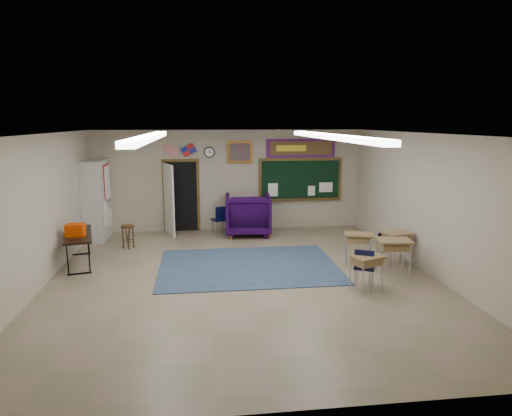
{
  "coord_description": "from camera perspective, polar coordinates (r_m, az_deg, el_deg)",
  "views": [
    {
      "loc": [
        -0.87,
        -9.07,
        3.25
      ],
      "look_at": [
        0.46,
        1.5,
        1.22
      ],
      "focal_mm": 32.0,
      "sensor_mm": 36.0,
      "label": 1
    }
  ],
  "objects": [
    {
      "name": "wall_flags",
      "position": [
        13.54,
        -9.49,
        7.4
      ],
      "size": [
        1.16,
        0.06,
        0.7
      ],
      "primitive_type": null,
      "color": "red",
      "rests_on": "back_wall"
    },
    {
      "name": "student_desk_back_left",
      "position": [
        9.13,
        13.67,
        -7.69
      ],
      "size": [
        0.72,
        0.63,
        0.72
      ],
      "rotation": [
        0.0,
        0.0,
        0.37
      ],
      "color": "olive",
      "rests_on": "floor"
    },
    {
      "name": "back_wall",
      "position": [
        13.71,
        -3.49,
        3.45
      ],
      "size": [
        8.0,
        0.04,
        3.0
      ],
      "primitive_type": "cube",
      "color": "#ADA18C",
      "rests_on": "floor"
    },
    {
      "name": "left_wall",
      "position": [
        9.75,
        -25.77,
        -0.6
      ],
      "size": [
        0.04,
        9.0,
        3.0
      ],
      "primitive_type": "cube",
      "color": "#ADA18C",
      "rests_on": "floor"
    },
    {
      "name": "student_chair_reading",
      "position": [
        13.23,
        -4.58,
        -1.53
      ],
      "size": [
        0.56,
        0.56,
        0.86
      ],
      "primitive_type": null,
      "rotation": [
        0.0,
        0.0,
        3.51
      ],
      "color": "black",
      "rests_on": "floor"
    },
    {
      "name": "right_wall",
      "position": [
        10.44,
        20.74,
        0.46
      ],
      "size": [
        0.04,
        9.0,
        3.0
      ],
      "primitive_type": "cube",
      "color": "#ADA18C",
      "rests_on": "floor"
    },
    {
      "name": "student_desk_front_left",
      "position": [
        10.65,
        12.67,
        -4.86
      ],
      "size": [
        0.75,
        0.65,
        0.75
      ],
      "rotation": [
        0.0,
        0.0,
        -0.33
      ],
      "color": "olive",
      "rests_on": "floor"
    },
    {
      "name": "student_desk_front_right",
      "position": [
        10.92,
        17.13,
        -4.63
      ],
      "size": [
        0.73,
        0.6,
        0.77
      ],
      "rotation": [
        0.0,
        0.0,
        0.21
      ],
      "color": "olive",
      "rests_on": "floor"
    },
    {
      "name": "ceiling",
      "position": [
        9.12,
        -1.73,
        9.24
      ],
      "size": [
        8.0,
        9.0,
        0.04
      ],
      "primitive_type": "cube",
      "color": "silver",
      "rests_on": "back_wall"
    },
    {
      "name": "storage_cabinet",
      "position": [
        13.4,
        -19.33,
        0.95
      ],
      "size": [
        0.59,
        1.25,
        2.2
      ],
      "color": "beige",
      "rests_on": "floor"
    },
    {
      "name": "student_chair_desk_b",
      "position": [
        10.98,
        16.05,
        -4.95
      ],
      "size": [
        0.38,
        0.38,
        0.7
      ],
      "primitive_type": null,
      "rotation": [
        0.0,
        0.0,
        0.11
      ],
      "color": "black",
      "rests_on": "floor"
    },
    {
      "name": "front_wall",
      "position": [
        4.97,
        3.4,
        -9.79
      ],
      "size": [
        8.0,
        0.04,
        3.0
      ],
      "primitive_type": "cube",
      "color": "#ADA18C",
      "rests_on": "floor"
    },
    {
      "name": "wooden_stool",
      "position": [
        12.27,
        -15.7,
        -3.46
      ],
      "size": [
        0.34,
        0.34,
        0.6
      ],
      "color": "#452714",
      "rests_on": "floor"
    },
    {
      "name": "framed_art_print",
      "position": [
        13.62,
        -2.04,
        7.01
      ],
      "size": [
        0.75,
        0.05,
        0.65
      ],
      "color": "#965D1D",
      "rests_on": "back_wall"
    },
    {
      "name": "bulletin_board",
      "position": [
        13.9,
        5.64,
        7.46
      ],
      "size": [
        2.1,
        0.05,
        0.55
      ],
      "color": "#A5170E",
      "rests_on": "back_wall"
    },
    {
      "name": "student_chair_desk_a",
      "position": [
        9.28,
        13.43,
        -7.31
      ],
      "size": [
        0.55,
        0.55,
        0.82
      ],
      "primitive_type": null,
      "rotation": [
        0.0,
        0.0,
        2.68
      ],
      "color": "black",
      "rests_on": "floor"
    },
    {
      "name": "folding_table",
      "position": [
        11.26,
        -21.29,
        -4.61
      ],
      "size": [
        0.97,
        1.85,
        1.0
      ],
      "rotation": [
        0.0,
        0.0,
        0.23
      ],
      "color": "black",
      "rests_on": "floor"
    },
    {
      "name": "floor",
      "position": [
        9.67,
        -1.63,
        -8.82
      ],
      "size": [
        9.0,
        9.0,
        0.0
      ],
      "primitive_type": "plane",
      "color": "#836F5A",
      "rests_on": "ground"
    },
    {
      "name": "student_desk_back_right",
      "position": [
        10.03,
        16.78,
        -5.81
      ],
      "size": [
        0.75,
        0.6,
        0.82
      ],
      "rotation": [
        0.0,
        0.0,
        -0.13
      ],
      "color": "olive",
      "rests_on": "floor"
    },
    {
      "name": "doorway",
      "position": [
        13.61,
        -9.75,
        1.38
      ],
      "size": [
        1.1,
        0.89,
        2.16
      ],
      "color": "black",
      "rests_on": "back_wall"
    },
    {
      "name": "chalkboard",
      "position": [
        13.99,
        5.57,
        3.42
      ],
      "size": [
        2.55,
        0.14,
        1.3
      ],
      "color": "brown",
      "rests_on": "back_wall"
    },
    {
      "name": "wingback_armchair",
      "position": [
        13.19,
        -1.01,
        -0.81
      ],
      "size": [
        1.37,
        1.4,
        1.19
      ],
      "primitive_type": "imported",
      "rotation": [
        0.0,
        0.0,
        3.07
      ],
      "color": "black",
      "rests_on": "floor"
    },
    {
      "name": "area_rug",
      "position": [
        10.44,
        -0.96,
        -7.26
      ],
      "size": [
        4.0,
        3.0,
        0.02
      ],
      "primitive_type": "cube",
      "color": "#374F6A",
      "rests_on": "floor"
    },
    {
      "name": "fluorescent_strips",
      "position": [
        9.12,
        -1.73,
        8.86
      ],
      "size": [
        3.86,
        6.0,
        0.1
      ],
      "primitive_type": null,
      "color": "white",
      "rests_on": "ceiling"
    },
    {
      "name": "wall_clock",
      "position": [
        13.57,
        -5.86,
        6.95
      ],
      "size": [
        0.32,
        0.05,
        0.32
      ],
      "color": "black",
      "rests_on": "back_wall"
    }
  ]
}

